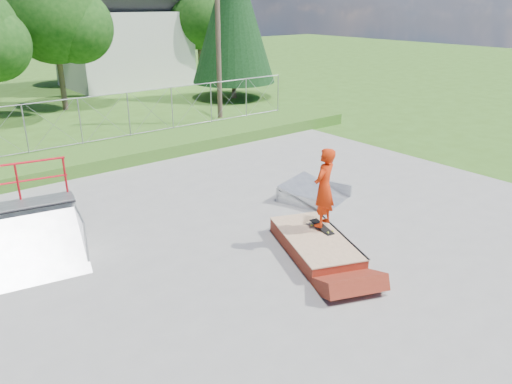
# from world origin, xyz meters

# --- Properties ---
(ground) EXTENTS (120.00, 120.00, 0.00)m
(ground) POSITION_xyz_m (0.00, 0.00, 0.00)
(ground) COLOR #385F1B
(ground) RESTS_ON ground
(concrete_pad) EXTENTS (20.00, 16.00, 0.04)m
(concrete_pad) POSITION_xyz_m (0.00, 0.00, 0.02)
(concrete_pad) COLOR gray
(concrete_pad) RESTS_ON ground
(grass_berm) EXTENTS (24.00, 3.00, 0.50)m
(grass_berm) POSITION_xyz_m (0.00, 9.50, 0.25)
(grass_berm) COLOR #385F1B
(grass_berm) RESTS_ON ground
(grind_box) EXTENTS (2.30, 3.12, 0.42)m
(grind_box) POSITION_xyz_m (1.44, -0.83, 0.21)
(grind_box) COLOR maroon
(grind_box) RESTS_ON concrete_pad
(quarter_pipe) EXTENTS (2.56, 2.28, 2.26)m
(quarter_pipe) POSITION_xyz_m (-4.13, 2.60, 1.13)
(quarter_pipe) COLOR #95979C
(quarter_pipe) RESTS_ON concrete_pad
(flat_bank_ramp) EXTENTS (2.14, 2.21, 0.51)m
(flat_bank_ramp) POSITION_xyz_m (3.82, 1.57, 0.26)
(flat_bank_ramp) COLOR #95979C
(flat_bank_ramp) RESTS_ON concrete_pad
(skateboard) EXTENTS (0.35, 0.82, 0.13)m
(skateboard) POSITION_xyz_m (1.87, -0.62, 0.46)
(skateboard) COLOR black
(skateboard) RESTS_ON grind_box
(skater) EXTENTS (0.83, 0.67, 1.96)m
(skater) POSITION_xyz_m (1.87, -0.62, 1.44)
(skater) COLOR red
(skater) RESTS_ON grind_box
(chain_link_fence) EXTENTS (20.00, 0.06, 1.80)m
(chain_link_fence) POSITION_xyz_m (0.00, 10.50, 1.40)
(chain_link_fence) COLOR gray
(chain_link_fence) RESTS_ON grass_berm
(gable_house) EXTENTS (8.40, 6.08, 8.94)m
(gable_house) POSITION_xyz_m (9.00, 26.00, 3.84)
(gable_house) COLOR beige
(gable_house) RESTS_ON ground
(utility_pole) EXTENTS (0.24, 0.24, 8.00)m
(utility_pole) POSITION_xyz_m (7.50, 12.00, 4.00)
(utility_pole) COLOR brown
(utility_pole) RESTS_ON ground
(tree_center) EXTENTS (5.44, 5.12, 7.60)m
(tree_center) POSITION_xyz_m (2.78, 19.81, 4.85)
(tree_center) COLOR brown
(tree_center) RESTS_ON ground
(tree_right_far) EXTENTS (5.10, 4.80, 7.12)m
(tree_right_far) POSITION_xyz_m (14.27, 23.82, 4.54)
(tree_right_far) COLOR brown
(tree_right_far) RESTS_ON ground
(tree_back_mid) EXTENTS (4.08, 3.84, 5.70)m
(tree_back_mid) POSITION_xyz_m (5.21, 27.86, 3.63)
(tree_back_mid) COLOR brown
(tree_back_mid) RESTS_ON ground
(conifer_tree) EXTENTS (5.04, 5.04, 9.10)m
(conifer_tree) POSITION_xyz_m (12.00, 17.00, 5.05)
(conifer_tree) COLOR brown
(conifer_tree) RESTS_ON ground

